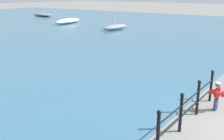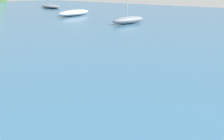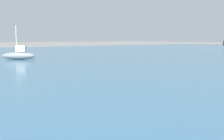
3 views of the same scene
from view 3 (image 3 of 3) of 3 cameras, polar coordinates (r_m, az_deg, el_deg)
boat_nearest_quay at (r=19.92m, az=-19.60°, el=3.14°), size 1.98×2.28×2.42m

